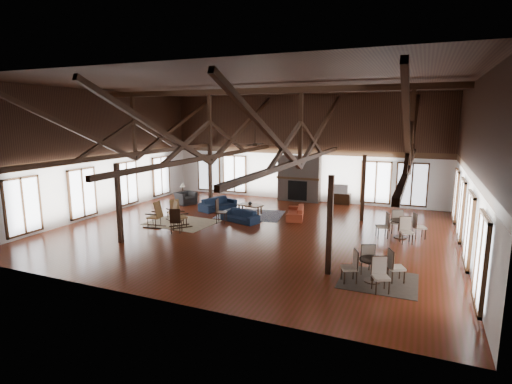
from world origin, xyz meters
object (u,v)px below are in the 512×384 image
at_px(sofa_navy_left, 218,204).
at_px(sofa_orange, 295,212).
at_px(armchair, 186,198).
at_px(sofa_navy_front, 240,216).
at_px(tv_console, 339,199).
at_px(cafe_table_near, 373,266).
at_px(cafe_table_far, 401,226).
at_px(coffee_table, 250,206).

bearing_deg(sofa_navy_left, sofa_orange, -74.16).
bearing_deg(armchair, sofa_navy_front, -95.44).
bearing_deg(sofa_navy_left, tv_console, -37.02).
bearing_deg(tv_console, armchair, -156.72).
height_order(sofa_navy_front, sofa_orange, sofa_orange).
bearing_deg(tv_console, cafe_table_near, -73.83).
xyz_separation_m(armchair, cafe_table_far, (11.32, -2.09, 0.17)).
bearing_deg(cafe_table_near, tv_console, 106.17).
xyz_separation_m(sofa_orange, armchair, (-6.51, 0.65, 0.05)).
relative_size(sofa_navy_left, sofa_orange, 1.08).
relative_size(sofa_orange, cafe_table_near, 1.04).
xyz_separation_m(sofa_navy_front, cafe_table_far, (6.95, 0.19, 0.23)).
xyz_separation_m(sofa_navy_front, coffee_table, (-0.18, 1.56, 0.14)).
relative_size(coffee_table, armchair, 1.31).
bearing_deg(sofa_orange, sofa_navy_front, -66.74).
xyz_separation_m(cafe_table_near, cafe_table_far, (0.49, 4.90, 0.02)).
bearing_deg(sofa_navy_front, coffee_table, 113.72).
xyz_separation_m(armchair, cafe_table_near, (10.83, -6.99, 0.15)).
relative_size(cafe_table_near, tv_console, 1.57).
distance_m(coffee_table, cafe_table_near, 9.13).
relative_size(cafe_table_near, cafe_table_far, 0.94).
height_order(cafe_table_near, cafe_table_far, cafe_table_far).
height_order(sofa_orange, armchair, armchair).
xyz_separation_m(sofa_orange, tv_console, (1.31, 4.02, 0.01)).
xyz_separation_m(cafe_table_far, tv_console, (-3.50, 5.46, -0.21)).
bearing_deg(sofa_orange, sofa_navy_left, -106.77).
height_order(armchair, cafe_table_far, cafe_table_far).
height_order(sofa_orange, coffee_table, sofa_orange).
bearing_deg(coffee_table, sofa_orange, 15.85).
bearing_deg(cafe_table_near, sofa_navy_front, 143.83).
xyz_separation_m(sofa_navy_front, cafe_table_near, (6.45, -4.72, 0.21)).
height_order(armchair, cafe_table_near, cafe_table_near).
height_order(sofa_navy_left, coffee_table, sofa_navy_left).
relative_size(sofa_navy_left, tv_console, 1.75).
bearing_deg(cafe_table_far, sofa_orange, 163.32).
bearing_deg(tv_console, sofa_orange, -108.08).
bearing_deg(tv_console, sofa_navy_left, -145.61).
relative_size(coffee_table, cafe_table_far, 0.68).
bearing_deg(cafe_table_near, armchair, 147.14).
bearing_deg(sofa_navy_left, cafe_table_far, -81.70).
bearing_deg(coffee_table, armchair, -175.40).
bearing_deg(coffee_table, cafe_table_far, 3.33).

